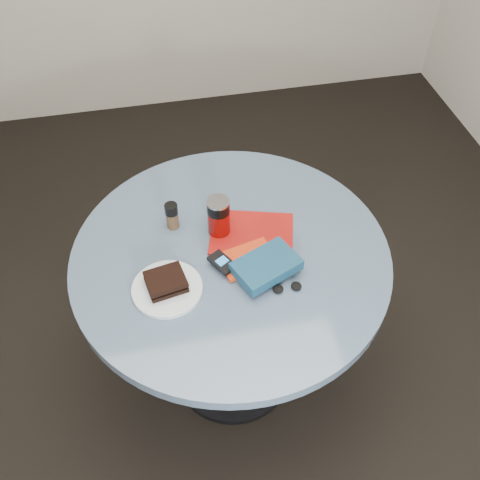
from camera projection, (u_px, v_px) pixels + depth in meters
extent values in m
plane|color=black|center=(233.00, 369.00, 2.23)|extent=(4.00, 4.00, 0.00)
cylinder|color=black|center=(233.00, 367.00, 2.22)|extent=(0.48, 0.48, 0.03)
cylinder|color=black|center=(232.00, 320.00, 1.95)|extent=(0.11, 0.11, 0.68)
cylinder|color=#43566F|center=(231.00, 256.00, 1.68)|extent=(1.00, 1.00, 0.04)
cylinder|color=silver|center=(167.00, 289.00, 1.57)|extent=(0.22, 0.22, 0.01)
cube|color=black|center=(166.00, 284.00, 1.56)|extent=(0.13, 0.11, 0.02)
cube|color=#302612|center=(166.00, 282.00, 1.55)|extent=(0.11, 0.10, 0.01)
cube|color=black|center=(165.00, 279.00, 1.54)|extent=(0.13, 0.11, 0.02)
cylinder|color=#730905|center=(219.00, 222.00, 1.70)|extent=(0.09, 0.09, 0.09)
cylinder|color=black|center=(218.00, 207.00, 1.65)|extent=(0.09, 0.09, 0.04)
cylinder|color=silver|center=(218.00, 202.00, 1.63)|extent=(0.09, 0.09, 0.01)
cylinder|color=#4C3720|center=(173.00, 220.00, 1.72)|extent=(0.05, 0.05, 0.06)
cylinder|color=black|center=(171.00, 209.00, 1.69)|extent=(0.06, 0.06, 0.03)
cube|color=maroon|center=(252.00, 234.00, 1.72)|extent=(0.31, 0.26, 0.00)
cube|color=red|center=(247.00, 259.00, 1.64)|extent=(0.19, 0.15, 0.01)
cube|color=navy|center=(266.00, 266.00, 1.58)|extent=(0.22, 0.19, 0.04)
cube|color=black|center=(222.00, 263.00, 1.61)|extent=(0.09, 0.10, 0.01)
cube|color=blue|center=(222.00, 261.00, 1.60)|extent=(0.04, 0.04, 0.00)
ellipsoid|color=black|center=(278.00, 289.00, 1.56)|extent=(0.03, 0.03, 0.02)
ellipsoid|color=black|center=(296.00, 286.00, 1.57)|extent=(0.03, 0.03, 0.02)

